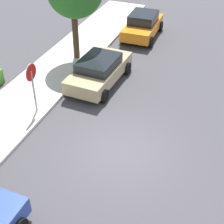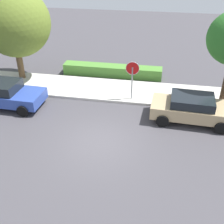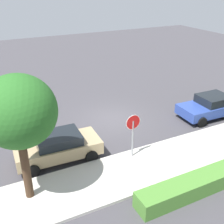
{
  "view_description": "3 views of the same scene",
  "coord_description": "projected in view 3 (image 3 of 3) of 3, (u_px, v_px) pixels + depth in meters",
  "views": [
    {
      "loc": [
        -9.26,
        -3.28,
        9.08
      ],
      "look_at": [
        0.98,
        0.73,
        1.02
      ],
      "focal_mm": 55.0,
      "sensor_mm": 36.0,
      "label": 1
    },
    {
      "loc": [
        2.5,
        -10.38,
        8.11
      ],
      "look_at": [
        0.45,
        0.98,
        1.12
      ],
      "focal_mm": 45.0,
      "sensor_mm": 36.0,
      "label": 2
    },
    {
      "loc": [
        7.28,
        14.52,
        8.32
      ],
      "look_at": [
        0.79,
        1.61,
        1.38
      ],
      "focal_mm": 45.0,
      "sensor_mm": 36.0,
      "label": 3
    }
  ],
  "objects": [
    {
      "name": "sidewalk_curb",
      "position": [
        160.0,
        162.0,
        13.91
      ],
      "size": [
        32.0,
        2.99,
        0.14
      ],
      "primitive_type": "cube",
      "color": "beige",
      "rests_on": "ground_plane"
    },
    {
      "name": "ground_plane",
      "position": [
        112.0,
        119.0,
        18.24
      ],
      "size": [
        60.0,
        60.0,
        0.0
      ],
      "primitive_type": "plane",
      "color": "#423F44"
    },
    {
      "name": "parked_car_tan",
      "position": [
        58.0,
        146.0,
        13.95
      ],
      "size": [
        4.28,
        2.22,
        1.41
      ],
      "color": "tan",
      "rests_on": "ground_plane"
    },
    {
      "name": "parked_car_blue",
      "position": [
        211.0,
        106.0,
        18.34
      ],
      "size": [
        4.29,
        2.19,
        1.45
      ],
      "color": "#2D479E",
      "rests_on": "ground_plane"
    },
    {
      "name": "stop_sign",
      "position": [
        133.0,
        129.0,
        13.61
      ],
      "size": [
        0.78,
        0.08,
        2.44
      ],
      "color": "gray",
      "rests_on": "ground_plane"
    },
    {
      "name": "front_yard_hedge",
      "position": [
        207.0,
        181.0,
        12.15
      ],
      "size": [
        6.92,
        0.96,
        0.75
      ],
      "color": "#4C8433",
      "rests_on": "ground_plane"
    },
    {
      "name": "street_tree_mid_block",
      "position": [
        19.0,
        112.0,
        10.22
      ],
      "size": [
        2.86,
        2.86,
        5.31
      ],
      "color": "#422D1E",
      "rests_on": "ground_plane"
    }
  ]
}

